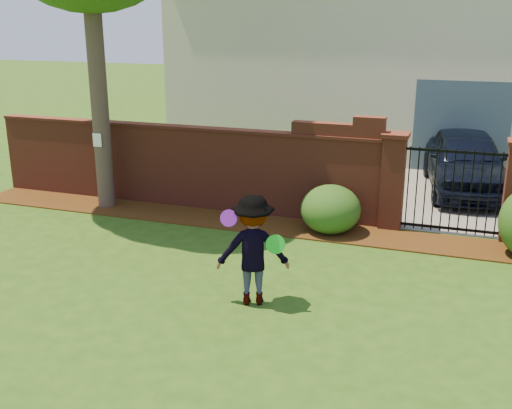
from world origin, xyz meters
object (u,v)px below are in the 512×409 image
(frisbee_purple, at_px, (229,218))
(frisbee_green, at_px, (275,244))
(man, at_px, (253,251))
(car, at_px, (467,163))

(frisbee_purple, relative_size, frisbee_green, 0.88)
(frisbee_purple, height_order, frisbee_green, frisbee_purple)
(man, xyz_separation_m, frisbee_green, (0.36, -0.08, 0.17))
(car, height_order, frisbee_purple, car)
(car, relative_size, frisbee_green, 15.59)
(car, height_order, frisbee_green, car)
(frisbee_purple, distance_m, frisbee_green, 0.74)
(car, height_order, man, man)
(car, bearing_deg, frisbee_purple, -121.42)
(car, distance_m, man, 7.51)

